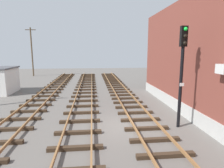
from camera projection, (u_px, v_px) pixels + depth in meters
The scene contains 6 objects.
ground_plane at pixel (123, 126), 11.09m from camera, with size 80.00×80.00×0.00m, color #605B56.
track_near_building at pixel (143, 123), 11.19m from camera, with size 2.50×52.76×0.32m.
track_centre at pixel (79, 126), 10.80m from camera, with size 2.50×52.76×0.32m.
track_far at pixel (10, 129), 10.41m from camera, with size 2.50×52.76×0.32m.
signal_mast at pixel (182, 66), 10.37m from camera, with size 0.36×0.40×5.72m.
utility_pole_far at pixel (32, 51), 33.33m from camera, with size 1.80×0.24×8.55m.
Camera 1 is at (-1.76, -10.37, 4.35)m, focal length 30.00 mm.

